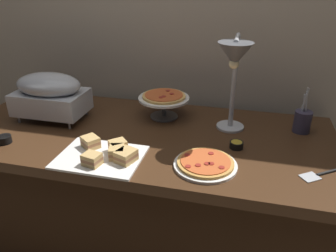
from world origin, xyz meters
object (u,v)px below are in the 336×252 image
Objects in this scene: sauce_cup_near at (236,145)px; serving_spatula at (318,175)px; chafing_dish at (50,94)px; pizza_plate_front at (205,164)px; pizza_plate_center at (164,99)px; utensil_holder at (302,121)px; sandwich_platter at (105,154)px; heat_lamp at (234,64)px; sauce_cup_far at (4,139)px.

sauce_cup_near is 0.39× the size of serving_spatula.
sauce_cup_near is at bearing -5.19° from chafing_dish.
pizza_plate_front is (0.88, -0.28, -0.13)m from chafing_dish.
pizza_plate_center is 0.85m from serving_spatula.
sauce_cup_near is 0.40m from utensil_holder.
chafing_dish is 1.40× the size of pizza_plate_front.
sandwich_platter is 0.88m from serving_spatula.
pizza_plate_center is at bearing 147.79° from sauce_cup_near.
sauce_cup_near is (0.11, 0.19, 0.00)m from pizza_plate_front.
serving_spatula is (1.32, -0.24, -0.14)m from chafing_dish.
chafing_dish is 5.95× the size of sauce_cup_near.
utensil_holder is at bearing 39.29° from sauce_cup_near.
chafing_dish reaches higher than pizza_plate_center.
heat_lamp is 2.08× the size of utensil_holder.
pizza_plate_front is at bearing 1.54° from sauce_cup_far.
utensil_holder is at bearing 27.74° from heat_lamp.
utensil_holder is (0.31, 0.25, 0.04)m from sauce_cup_near.
pizza_plate_front is at bearing -17.82° from chafing_dish.
pizza_plate_center reaches higher than sauce_cup_near.
sandwich_platter is 5.61× the size of sauce_cup_far.
chafing_dish is at bearing 178.53° from heat_lamp.
pizza_plate_center is at bearing 152.25° from heat_lamp.
sauce_cup_near is 0.36m from serving_spatula.
sauce_cup_far reaches higher than serving_spatula.
chafing_dish reaches higher than sandwich_platter.
pizza_plate_front and sauce_cup_near have the same top height.
pizza_plate_center reaches higher than sauce_cup_far.
heat_lamp reaches higher than serving_spatula.
heat_lamp is 0.68m from sandwich_platter.
pizza_plate_front is 0.22m from sauce_cup_near.
pizza_plate_front is at bearing -174.55° from serving_spatula.
pizza_plate_front is 0.96× the size of pizza_plate_center.
sauce_cup_near is at bearing -32.21° from pizza_plate_center.
sauce_cup_near is at bearing 155.68° from serving_spatula.
sauce_cup_far is (-0.95, -0.03, 0.01)m from pizza_plate_front.
utensil_holder is (1.30, 0.16, -0.08)m from chafing_dish.
pizza_plate_front is 0.73× the size of sandwich_platter.
heat_lamp reaches higher than chafing_dish.
pizza_plate_front is at bearing -133.58° from utensil_holder.
heat_lamp is at bearing -27.75° from pizza_plate_center.
sandwich_platter is 0.98m from utensil_holder.
pizza_plate_front is at bearing -105.35° from heat_lamp.
pizza_plate_front is at bearing -56.73° from pizza_plate_center.
heat_lamp is 1.11m from sauce_cup_far.
sauce_cup_near is (0.99, -0.09, -0.13)m from chafing_dish.
pizza_plate_front reaches higher than serving_spatula.
chafing_dish is 0.98m from heat_lamp.
pizza_plate_front is at bearing 5.12° from sandwich_platter.
chafing_dish reaches higher than sauce_cup_far.
chafing_dish is 0.56m from sandwich_platter.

